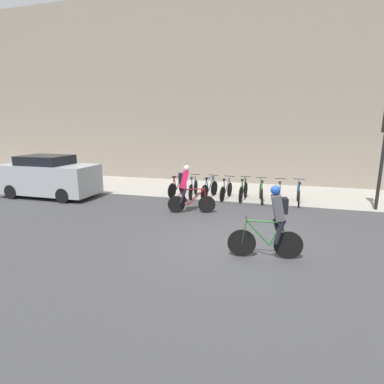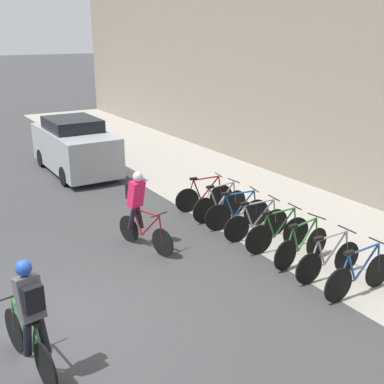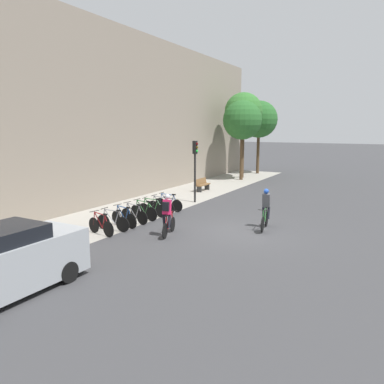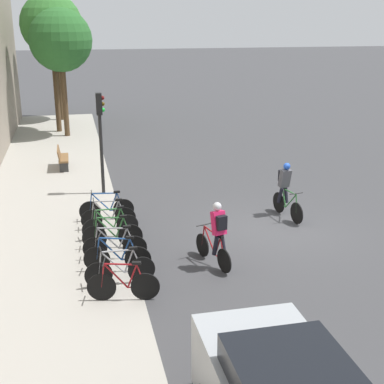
{
  "view_description": "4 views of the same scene",
  "coord_description": "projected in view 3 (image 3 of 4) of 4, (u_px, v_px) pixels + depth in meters",
  "views": [
    {
      "loc": [
        0.95,
        -7.65,
        3.1
      ],
      "look_at": [
        -1.67,
        1.43,
        1.02
      ],
      "focal_mm": 28.0,
      "sensor_mm": 36.0,
      "label": 1
    },
    {
      "loc": [
        6.91,
        -1.76,
        4.61
      ],
      "look_at": [
        -0.77,
        2.96,
        1.6
      ],
      "focal_mm": 45.0,
      "sensor_mm": 36.0,
      "label": 2
    },
    {
      "loc": [
        -14.66,
        -5.63,
        4.39
      ],
      "look_at": [
        0.15,
        2.59,
        1.48
      ],
      "focal_mm": 35.0,
      "sensor_mm": 36.0,
      "label": 3
    },
    {
      "loc": [
        -14.25,
        5.83,
        6.12
      ],
      "look_at": [
        -0.94,
        2.81,
        1.67
      ],
      "focal_mm": 50.0,
      "sensor_mm": 36.0,
      "label": 4
    }
  ],
  "objects": [
    {
      "name": "parked_bike_7",
      "position": [
        169.0,
        204.0,
        19.94
      ],
      "size": [
        0.46,
        1.72,
        0.97
      ],
      "color": "black",
      "rests_on": "ground"
    },
    {
      "name": "cyclist_grey",
      "position": [
        266.0,
        207.0,
        16.4
      ],
      "size": [
        1.76,
        0.53,
        1.78
      ],
      "color": "black",
      "rests_on": "ground"
    },
    {
      "name": "traffic_light_pole",
      "position": [
        195.0,
        160.0,
        21.97
      ],
      "size": [
        0.26,
        0.3,
        3.65
      ],
      "color": "black",
      "rests_on": "ground"
    },
    {
      "name": "street_tree_1",
      "position": [
        243.0,
        112.0,
        32.51
      ],
      "size": [
        3.3,
        3.3,
        7.44
      ],
      "color": "#4C3823",
      "rests_on": "ground"
    },
    {
      "name": "parked_bike_6",
      "position": [
        161.0,
        206.0,
        19.31
      ],
      "size": [
        0.46,
        1.65,
        0.96
      ],
      "color": "black",
      "rests_on": "ground"
    },
    {
      "name": "parked_bike_3",
      "position": [
        134.0,
        215.0,
        17.39
      ],
      "size": [
        0.46,
        1.69,
        0.96
      ],
      "color": "black",
      "rests_on": "ground"
    },
    {
      "name": "parked_car",
      "position": [
        5.0,
        262.0,
        9.85
      ],
      "size": [
        4.3,
        1.84,
        1.85
      ],
      "color": "#9EA3A8",
      "rests_on": "ground"
    },
    {
      "name": "cyclist_pink",
      "position": [
        167.0,
        214.0,
        15.2
      ],
      "size": [
        1.69,
        0.63,
        1.76
      ],
      "color": "black",
      "rests_on": "ground"
    },
    {
      "name": "parked_bike_5",
      "position": [
        153.0,
        209.0,
        18.67
      ],
      "size": [
        0.46,
        1.65,
        0.96
      ],
      "color": "black",
      "rests_on": "ground"
    },
    {
      "name": "parked_bike_4",
      "position": [
        144.0,
        212.0,
        18.02
      ],
      "size": [
        0.46,
        1.67,
        0.98
      ],
      "color": "black",
      "rests_on": "ground"
    },
    {
      "name": "building_facade",
      "position": [
        79.0,
        113.0,
        19.64
      ],
      "size": [
        44.0,
        0.6,
        10.3
      ],
      "primitive_type": "cube",
      "color": "gray",
      "rests_on": "ground"
    },
    {
      "name": "street_tree_0",
      "position": [
        242.0,
        120.0,
        31.28
      ],
      "size": [
        3.26,
        3.26,
        6.67
      ],
      "color": "#4C3823",
      "rests_on": "ground"
    },
    {
      "name": "street_tree_2",
      "position": [
        259.0,
        119.0,
        35.75
      ],
      "size": [
        3.52,
        3.52,
        6.97
      ],
      "color": "#4C3823",
      "rests_on": "ground"
    },
    {
      "name": "kerb_strip",
      "position": [
        120.0,
        214.0,
        19.29
      ],
      "size": [
        44.0,
        4.5,
        0.01
      ],
      "primitive_type": "cube",
      "color": "#A39E93",
      "rests_on": "ground"
    },
    {
      "name": "bench",
      "position": [
        203.0,
        184.0,
        26.31
      ],
      "size": [
        1.51,
        0.44,
        0.89
      ],
      "color": "brown",
      "rests_on": "ground"
    },
    {
      "name": "parked_bike_2",
      "position": [
        124.0,
        218.0,
        16.75
      ],
      "size": [
        0.51,
        1.68,
        0.97
      ],
      "color": "black",
      "rests_on": "ground"
    },
    {
      "name": "parked_bike_0",
      "position": [
        101.0,
        226.0,
        15.47
      ],
      "size": [
        0.49,
        1.63,
        0.97
      ],
      "color": "black",
      "rests_on": "ground"
    },
    {
      "name": "parked_bike_1",
      "position": [
        113.0,
        222.0,
        16.11
      ],
      "size": [
        0.46,
        1.7,
        0.97
      ],
      "color": "black",
      "rests_on": "ground"
    },
    {
      "name": "ground",
      "position": [
        243.0,
        231.0,
        16.07
      ],
      "size": [
        200.0,
        200.0,
        0.0
      ],
      "primitive_type": "plane",
      "color": "#3D3D3F"
    }
  ]
}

